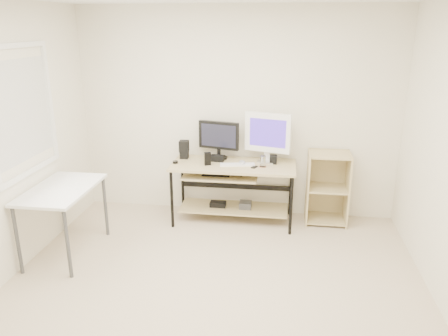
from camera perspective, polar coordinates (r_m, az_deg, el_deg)
name	(u,v)px	position (r m, az deg, el deg)	size (l,w,h in m)	color
room	(195,157)	(3.63, -3.87, 1.42)	(4.01, 4.01, 2.62)	beige
desk	(231,180)	(5.38, 0.95, -1.60)	(1.50, 0.65, 0.75)	tan
side_table	(62,195)	(4.87, -20.43, -3.33)	(0.60, 1.00, 0.75)	white
shelf_unit	(327,187)	(5.55, 13.31, -2.41)	(0.50, 0.40, 0.90)	#C9B67E
black_monitor	(219,138)	(5.44, -0.69, 3.98)	(0.52, 0.22, 0.47)	black
white_imac	(268,134)	(5.32, 5.73, 4.44)	(0.56, 0.20, 0.61)	silver
keyboard	(237,165)	(5.26, 1.75, 0.45)	(0.42, 0.12, 0.01)	white
mouse	(242,162)	(5.29, 2.38, 0.73)	(0.08, 0.13, 0.04)	#B5B5BA
center_speaker	(217,158)	(5.39, -0.89, 1.28)	(0.16, 0.07, 0.08)	black
speaker_left	(184,149)	(5.52, -5.23, 2.48)	(0.12, 0.12, 0.23)	black
speaker_right	(273,159)	(5.34, 6.46, 1.12)	(0.09, 0.09, 0.10)	black
audio_controller	(208,159)	(5.24, -2.17, 1.22)	(0.08, 0.05, 0.16)	black
volume_puck	(175,162)	(5.36, -6.37, 0.77)	(0.07, 0.07, 0.03)	black
smartphone	(254,167)	(5.19, 3.99, 0.12)	(0.05, 0.10, 0.01)	black
coaster	(263,167)	(5.21, 5.07, 0.18)	(0.09, 0.09, 0.01)	#976444
drinking_glass	(263,161)	(5.19, 5.09, 0.91)	(0.07, 0.07, 0.13)	white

